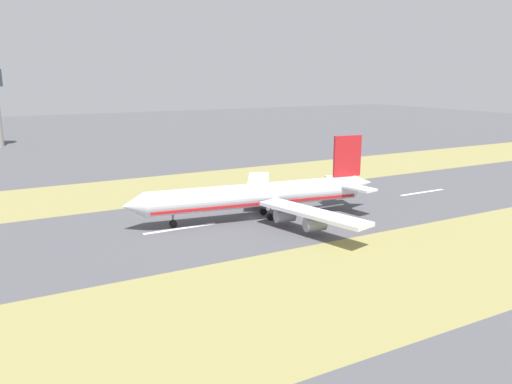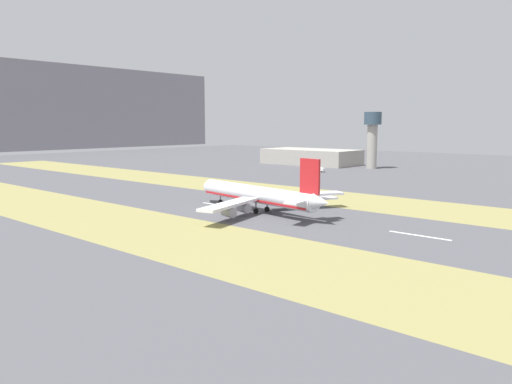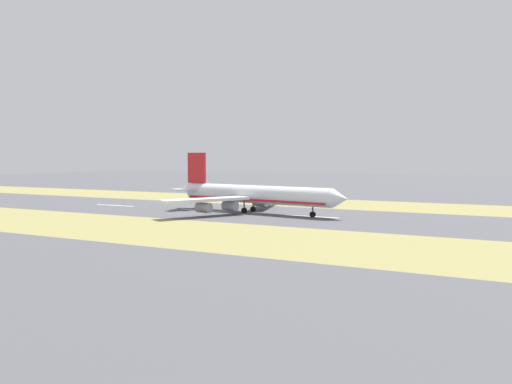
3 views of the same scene
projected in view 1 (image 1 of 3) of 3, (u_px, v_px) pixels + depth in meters
ground_plane at (252, 218)px, 128.02m from camera, size 800.00×800.00×0.00m
grass_median_west at (370, 279)px, 89.50m from camera, size 40.00×600.00×0.01m
grass_median_east at (189, 185)px, 166.54m from camera, size 40.00×600.00×0.01m
centreline_dash_near at (422, 192)px, 156.16m from camera, size 1.20×18.00×0.01m
centreline_dash_mid at (318, 208)px, 137.56m from camera, size 1.20×18.00×0.01m
centreline_dash_far at (180, 229)px, 118.97m from camera, size 1.20×18.00×0.01m
airplane_main_jet at (263, 195)px, 126.56m from camera, size 63.52×67.11×20.20m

